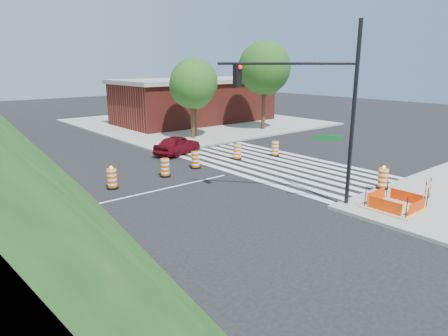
# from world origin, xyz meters

# --- Properties ---
(ground) EXTENTS (120.00, 120.00, 0.00)m
(ground) POSITION_xyz_m (0.00, 0.00, 0.00)
(ground) COLOR black
(ground) RESTS_ON ground
(sidewalk_ne) EXTENTS (22.00, 22.00, 0.15)m
(sidewalk_ne) POSITION_xyz_m (18.00, 18.00, 0.07)
(sidewalk_ne) COLOR gray
(sidewalk_ne) RESTS_ON ground
(crosswalk_east) EXTENTS (6.75, 13.50, 0.01)m
(crosswalk_east) POSITION_xyz_m (10.95, 0.00, 0.01)
(crosswalk_east) COLOR silver
(crosswalk_east) RESTS_ON ground
(lane_centerline) EXTENTS (14.00, 0.12, 0.01)m
(lane_centerline) POSITION_xyz_m (0.00, 0.00, 0.01)
(lane_centerline) COLOR silver
(lane_centerline) RESTS_ON ground
(excavation_pit) EXTENTS (2.20, 2.20, 0.90)m
(excavation_pit) POSITION_xyz_m (9.00, -9.00, 0.22)
(excavation_pit) COLOR tan
(excavation_pit) RESTS_ON ground
(brick_storefront) EXTENTS (16.50, 8.50, 4.60)m
(brick_storefront) POSITION_xyz_m (18.00, 18.00, 2.32)
(brick_storefront) COLOR maroon
(brick_storefront) RESTS_ON ground
(red_coupe) EXTENTS (4.20, 2.80, 1.33)m
(red_coupe) POSITION_xyz_m (8.04, 6.30, 0.66)
(red_coupe) COLOR #5E0811
(red_coupe) RESTS_ON ground
(signal_pole_se) EXTENTS (3.79, 4.57, 7.69)m
(signal_pole_se) POSITION_xyz_m (6.89, -6.08, 4.72)
(signal_pole_se) COLOR black
(signal_pole_se) RESTS_ON ground
(pit_drum) EXTENTS (0.59, 0.59, 1.17)m
(pit_drum) POSITION_xyz_m (11.09, -7.23, 0.63)
(pit_drum) COLOR black
(pit_drum) RESTS_ON ground
(barricade) EXTENTS (0.81, 0.16, 0.96)m
(barricade) POSITION_xyz_m (11.01, -9.42, 0.68)
(barricade) COLOR #DF5704
(barricade) RESTS_ON ground
(tree_north_c) EXTENTS (3.71, 3.68, 6.26)m
(tree_north_c) POSITION_xyz_m (12.13, 10.15, 4.20)
(tree_north_c) COLOR #382314
(tree_north_c) RESTS_ON ground
(tree_north_d) EXTENTS (3.90, 3.89, 6.62)m
(tree_north_d) POSITION_xyz_m (12.67, 10.62, 4.44)
(tree_north_d) COLOR #382314
(tree_north_d) RESTS_ON ground
(tree_north_e) EXTENTS (4.79, 4.79, 8.14)m
(tree_north_e) POSITION_xyz_m (19.96, 9.79, 5.47)
(tree_north_e) COLOR #382314
(tree_north_e) RESTS_ON ground
(median_drum_3) EXTENTS (0.60, 0.60, 1.02)m
(median_drum_3) POSITION_xyz_m (-2.36, 1.76, 0.48)
(median_drum_3) COLOR black
(median_drum_3) RESTS_ON ground
(median_drum_4) EXTENTS (0.60, 0.60, 1.18)m
(median_drum_4) POSITION_xyz_m (1.10, 1.70, 0.49)
(median_drum_4) COLOR black
(median_drum_4) RESTS_ON ground
(median_drum_5) EXTENTS (0.60, 0.60, 1.02)m
(median_drum_5) POSITION_xyz_m (4.32, 1.90, 0.48)
(median_drum_5) COLOR black
(median_drum_5) RESTS_ON ground
(median_drum_6) EXTENTS (0.60, 0.60, 1.02)m
(median_drum_6) POSITION_xyz_m (6.71, 2.33, 0.48)
(median_drum_6) COLOR black
(median_drum_6) RESTS_ON ground
(median_drum_7) EXTENTS (0.60, 0.60, 1.02)m
(median_drum_7) POSITION_xyz_m (10.14, 2.43, 0.48)
(median_drum_7) COLOR black
(median_drum_7) RESTS_ON ground
(median_drum_8) EXTENTS (0.60, 0.60, 1.02)m
(median_drum_8) POSITION_xyz_m (12.79, 1.52, 0.48)
(median_drum_8) COLOR black
(median_drum_8) RESTS_ON ground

